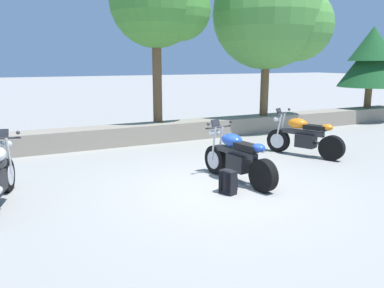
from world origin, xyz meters
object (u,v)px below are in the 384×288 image
leafy_tree_mid_left (161,3)px  motorcycle_orange_far_right (303,137)px  motorcycle_blue_centre (237,158)px  rider_backpack (228,181)px  pine_tree_far_right (372,58)px  leafy_tree_mid_right (274,17)px

leafy_tree_mid_left → motorcycle_orange_far_right: bearing=-56.3°
motorcycle_blue_centre → rider_backpack: bearing=-134.3°
motorcycle_blue_centre → pine_tree_far_right: size_ratio=0.65×
motorcycle_blue_centre → leafy_tree_mid_right: (4.16, 4.42, 3.35)m
rider_backpack → leafy_tree_mid_right: 7.73m
motorcycle_orange_far_right → rider_backpack: size_ratio=4.14×
motorcycle_blue_centre → leafy_tree_mid_left: 5.91m
motorcycle_blue_centre → rider_backpack: 0.81m
rider_backpack → leafy_tree_mid_left: leafy_tree_mid_left is taller
motorcycle_orange_far_right → leafy_tree_mid_left: size_ratio=0.40×
motorcycle_orange_far_right → leafy_tree_mid_left: bearing=123.7°
motorcycle_blue_centre → pine_tree_far_right: 10.48m
motorcycle_orange_far_right → leafy_tree_mid_right: leafy_tree_mid_right is taller
rider_backpack → motorcycle_orange_far_right: bearing=27.1°
leafy_tree_mid_left → pine_tree_far_right: leafy_tree_mid_left is taller
motorcycle_orange_far_right → leafy_tree_mid_right: 4.93m
rider_backpack → leafy_tree_mid_right: leafy_tree_mid_right is taller
motorcycle_blue_centre → motorcycle_orange_far_right: same height
pine_tree_far_right → leafy_tree_mid_left: bearing=179.3°
leafy_tree_mid_left → motorcycle_blue_centre: bearing=-93.6°
motorcycle_orange_far_right → rider_backpack: motorcycle_orange_far_right is taller
motorcycle_orange_far_right → leafy_tree_mid_right: size_ratio=0.38×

